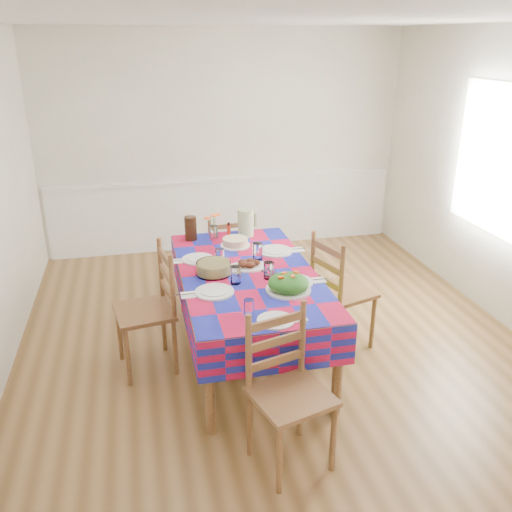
{
  "coord_description": "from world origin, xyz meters",
  "views": [
    {
      "loc": [
        -1.1,
        -4.16,
        2.57
      ],
      "look_at": [
        -0.18,
        -0.11,
        0.89
      ],
      "focal_mm": 38.0,
      "sensor_mm": 36.0,
      "label": 1
    }
  ],
  "objects_px": {
    "meat_platter": "(248,265)",
    "tea_pitcher": "(191,228)",
    "dining_table": "(248,281)",
    "green_pitcher": "(246,223)",
    "chair_far": "(223,255)",
    "chair_near": "(288,392)",
    "chair_left": "(150,310)",
    "chair_right": "(339,293)"
  },
  "relations": [
    {
      "from": "meat_platter",
      "to": "tea_pitcher",
      "type": "distance_m",
      "value": 0.88
    },
    {
      "from": "dining_table",
      "to": "tea_pitcher",
      "type": "distance_m",
      "value": 0.95
    },
    {
      "from": "green_pitcher",
      "to": "chair_far",
      "type": "relative_size",
      "value": 0.3
    },
    {
      "from": "dining_table",
      "to": "chair_near",
      "type": "height_order",
      "value": "chair_near"
    },
    {
      "from": "chair_left",
      "to": "dining_table",
      "type": "bearing_deg",
      "value": 80.05
    },
    {
      "from": "chair_near",
      "to": "chair_right",
      "type": "relative_size",
      "value": 0.99
    },
    {
      "from": "dining_table",
      "to": "chair_far",
      "type": "bearing_deg",
      "value": 89.83
    },
    {
      "from": "chair_left",
      "to": "meat_platter",
      "type": "bearing_deg",
      "value": 85.52
    },
    {
      "from": "meat_platter",
      "to": "chair_far",
      "type": "bearing_deg",
      "value": 90.99
    },
    {
      "from": "meat_platter",
      "to": "green_pitcher",
      "type": "distance_m",
      "value": 0.79
    },
    {
      "from": "meat_platter",
      "to": "chair_near",
      "type": "relative_size",
      "value": 0.31
    },
    {
      "from": "tea_pitcher",
      "to": "chair_right",
      "type": "bearing_deg",
      "value": -36.61
    },
    {
      "from": "chair_right",
      "to": "meat_platter",
      "type": "bearing_deg",
      "value": 65.69
    },
    {
      "from": "meat_platter",
      "to": "green_pitcher",
      "type": "height_order",
      "value": "green_pitcher"
    },
    {
      "from": "meat_platter",
      "to": "chair_right",
      "type": "distance_m",
      "value": 0.84
    },
    {
      "from": "dining_table",
      "to": "chair_left",
      "type": "height_order",
      "value": "chair_left"
    },
    {
      "from": "chair_near",
      "to": "chair_right",
      "type": "xyz_separation_m",
      "value": [
        0.82,
        1.26,
        0.0
      ]
    },
    {
      "from": "tea_pitcher",
      "to": "chair_far",
      "type": "height_order",
      "value": "tea_pitcher"
    },
    {
      "from": "green_pitcher",
      "to": "chair_far",
      "type": "height_order",
      "value": "green_pitcher"
    },
    {
      "from": "dining_table",
      "to": "meat_platter",
      "type": "relative_size",
      "value": 6.23
    },
    {
      "from": "tea_pitcher",
      "to": "chair_near",
      "type": "relative_size",
      "value": 0.22
    },
    {
      "from": "chair_left",
      "to": "chair_far",
      "type": "bearing_deg",
      "value": 138.19
    },
    {
      "from": "green_pitcher",
      "to": "dining_table",
      "type": "bearing_deg",
      "value": -100.83
    },
    {
      "from": "green_pitcher",
      "to": "chair_near",
      "type": "distance_m",
      "value": 2.18
    },
    {
      "from": "chair_far",
      "to": "chair_left",
      "type": "distance_m",
      "value": 1.51
    },
    {
      "from": "meat_platter",
      "to": "chair_near",
      "type": "xyz_separation_m",
      "value": [
        -0.04,
        -1.36,
        -0.3
      ]
    },
    {
      "from": "dining_table",
      "to": "green_pitcher",
      "type": "relative_size",
      "value": 7.67
    },
    {
      "from": "chair_near",
      "to": "chair_right",
      "type": "distance_m",
      "value": 1.51
    },
    {
      "from": "tea_pitcher",
      "to": "chair_right",
      "type": "relative_size",
      "value": 0.22
    },
    {
      "from": "dining_table",
      "to": "chair_near",
      "type": "bearing_deg",
      "value": -90.6
    },
    {
      "from": "meat_platter",
      "to": "tea_pitcher",
      "type": "relative_size",
      "value": 1.44
    },
    {
      "from": "dining_table",
      "to": "chair_near",
      "type": "xyz_separation_m",
      "value": [
        -0.01,
        -1.28,
        -0.19
      ]
    },
    {
      "from": "green_pitcher",
      "to": "chair_right",
      "type": "distance_m",
      "value": 1.15
    },
    {
      "from": "chair_left",
      "to": "chair_near",
      "type": "bearing_deg",
      "value": 22.29
    },
    {
      "from": "tea_pitcher",
      "to": "chair_near",
      "type": "xyz_separation_m",
      "value": [
        0.35,
        -2.14,
        -0.39
      ]
    },
    {
      "from": "chair_near",
      "to": "chair_right",
      "type": "height_order",
      "value": "chair_right"
    },
    {
      "from": "meat_platter",
      "to": "chair_far",
      "type": "distance_m",
      "value": 1.26
    },
    {
      "from": "dining_table",
      "to": "tea_pitcher",
      "type": "xyz_separation_m",
      "value": [
        -0.37,
        0.86,
        0.2
      ]
    },
    {
      "from": "chair_near",
      "to": "chair_far",
      "type": "bearing_deg",
      "value": 73.53
    },
    {
      "from": "tea_pitcher",
      "to": "chair_left",
      "type": "height_order",
      "value": "chair_left"
    },
    {
      "from": "green_pitcher",
      "to": "chair_right",
      "type": "xyz_separation_m",
      "value": [
        0.65,
        -0.87,
        -0.4
      ]
    },
    {
      "from": "chair_near",
      "to": "chair_left",
      "type": "relative_size",
      "value": 0.98
    }
  ]
}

